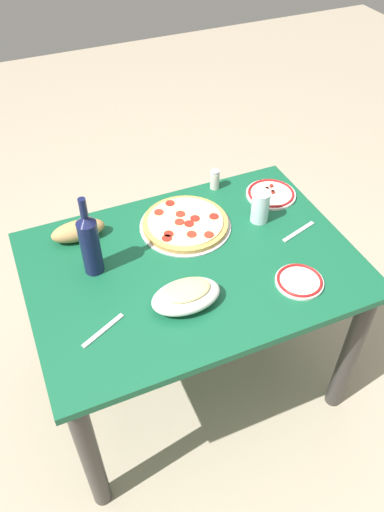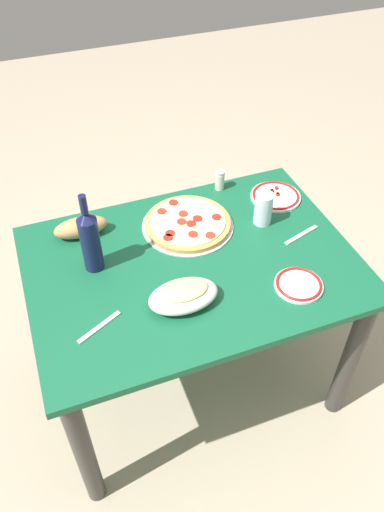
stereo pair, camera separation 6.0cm
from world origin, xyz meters
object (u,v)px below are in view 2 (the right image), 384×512
Objects in this scene: side_plate_near at (276,196)px; spice_shaker at (220,180)px; side_plate_far at (299,285)px; wine_bottle at (90,240)px; dining_table at (192,287)px; baked_pasta_dish at (183,295)px; water_glass at (263,209)px; pepperoni_pizza at (188,223)px; bread_loaf at (81,227)px.

spice_shaker is at bearing -36.24° from side_plate_near.
side_plate_far is at bearing 93.31° from spice_shaker.
wine_bottle is 1.52× the size of side_plate_near.
spice_shaker reaches higher than side_plate_far.
wine_bottle reaches higher than dining_table.
dining_table is 3.74× the size of wine_bottle.
baked_pasta_dish is at bearing 61.03° from dining_table.
water_glass reaches higher than side_plate_near.
water_glass reaches higher than baked_pasta_dish.
pepperoni_pizza is 4.16× the size of spice_shaker.
side_plate_far is (0.04, 0.36, -0.06)m from water_glass.
water_glass is 0.37m from side_plate_far.
dining_table is 0.42m from side_plate_far.
dining_table is at bearing -118.97° from baked_pasta_dish.
spice_shaker is at bearing -171.51° from bread_loaf.
baked_pasta_dish is at bearing 67.68° from pepperoni_pizza.
baked_pasta_dish is 0.70m from side_plate_near.
water_glass is at bearing 105.03° from spice_shaker.
baked_pasta_dish is (0.15, 0.37, 0.03)m from pepperoni_pizza.
wine_bottle reaches higher than pepperoni_pizza.
wine_bottle is (0.34, -0.10, 0.27)m from dining_table.
dining_table is 0.48m from bread_loaf.
pepperoni_pizza is 1.76× the size of bread_loaf.
pepperoni_pizza is at bearing -112.32° from baked_pasta_dish.
spice_shaker is (-0.21, -0.19, 0.03)m from pepperoni_pizza.
wine_bottle is 0.67m from spice_shaker.
wine_bottle is 3.67× the size of spice_shaker.
water_glass is 0.71m from bread_loaf.
dining_table is 13.70× the size of spice_shaker.
water_glass is at bearing 165.78° from bread_loaf.
baked_pasta_dish and bread_loaf have the same top height.
side_plate_near is (-0.12, -0.12, -0.06)m from water_glass.
wine_bottle reaches higher than side_plate_far.
baked_pasta_dish is 0.52m from water_glass.
wine_bottle reaches higher than water_glass.
baked_pasta_dish is 1.17× the size of bread_loaf.
pepperoni_pizza is 2.12× the size of side_plate_far.
baked_pasta_dish is at bearing 36.22° from side_plate_near.
side_plate_near is at bearing -174.06° from pepperoni_pizza.
baked_pasta_dish is at bearing 33.50° from water_glass.
dining_table is 8.90× the size of water_glass.
pepperoni_pizza is 0.41m from side_plate_near.
dining_table is 0.27m from baked_pasta_dish.
side_plate_far is at bearing 140.72° from bread_loaf.
water_glass is 0.65× the size of bread_loaf.
wine_bottle is (0.39, 0.09, 0.12)m from pepperoni_pizza.
pepperoni_pizza is 0.40m from baked_pasta_dish.
dining_table is 5.67× the size of side_plate_near.
dining_table is at bearing 27.02° from side_plate_near.
baked_pasta_dish is 1.14× the size of side_plate_near.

